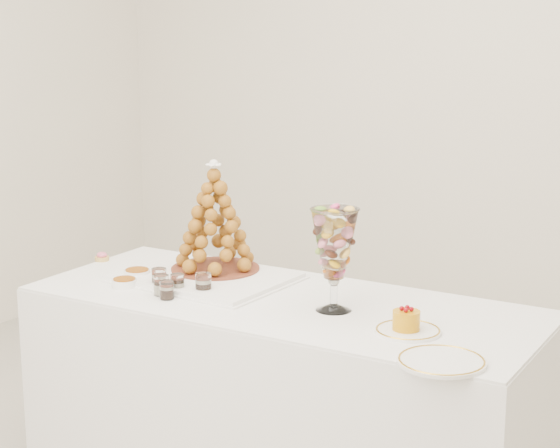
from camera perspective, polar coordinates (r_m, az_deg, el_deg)
The scene contains 15 objects.
buffet_table at distance 3.34m, azimuth 0.15°, elevation -10.21°, with size 1.83×0.82×0.68m.
lace_tray at distance 3.47m, azimuth -4.64°, elevation -3.23°, with size 0.60×0.45×0.02m, color white.
macaron_vase at distance 3.05m, azimuth 3.33°, elevation -1.28°, with size 0.16×0.16×0.34m.
cake_plate at distance 2.92m, azimuth 7.80°, elevation -6.48°, with size 0.20×0.20×0.01m, color white.
spare_plate at distance 2.68m, azimuth 9.81°, elevation -8.26°, with size 0.25×0.25×0.01m, color white.
pink_tart at distance 3.79m, azimuth -10.80°, elevation -1.99°, with size 0.06×0.06×0.04m.
verrine_a at distance 3.38m, azimuth -7.38°, elevation -3.28°, with size 0.05×0.05×0.07m, color white.
verrine_b at distance 3.31m, azimuth -6.26°, elevation -3.61°, with size 0.05×0.05×0.07m, color white.
verrine_c at distance 3.28m, azimuth -4.69°, elevation -3.66°, with size 0.06×0.06×0.08m, color white.
verrine_d at distance 3.29m, azimuth -7.25°, elevation -3.71°, with size 0.05×0.05×0.07m, color white.
verrine_e at distance 3.24m, azimuth -6.92°, elevation -4.02°, with size 0.05×0.05×0.06m, color white.
ramekin_back at distance 3.52m, azimuth -8.70°, elevation -3.03°, with size 0.10×0.10×0.03m, color white.
ramekin_front at distance 3.41m, azimuth -9.46°, elevation -3.57°, with size 0.09×0.09×0.03m, color white.
croquembouche at distance 3.48m, azimuth -4.01°, elevation 0.45°, with size 0.35×0.35×0.42m.
mousse_cake at distance 2.90m, azimuth 7.70°, elevation -5.82°, with size 0.09×0.09×0.07m.
Camera 1 is at (1.72, -2.37, 1.63)m, focal length 60.00 mm.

